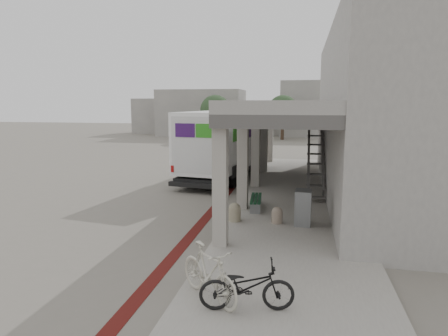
% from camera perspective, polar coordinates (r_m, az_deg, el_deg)
% --- Properties ---
extents(ground, '(120.00, 120.00, 0.00)m').
position_cam_1_polar(ground, '(14.89, -5.72, -6.19)').
color(ground, slate).
rests_on(ground, ground).
extents(bike_lane_stripe, '(0.35, 40.00, 0.01)m').
position_cam_1_polar(bike_lane_stripe, '(16.53, -0.36, -4.56)').
color(bike_lane_stripe, '#4E120F').
rests_on(bike_lane_stripe, ground).
extents(sidewalk, '(4.40, 28.00, 0.12)m').
position_cam_1_polar(sidewalk, '(14.27, 9.95, -6.73)').
color(sidewalk, gray).
rests_on(sidewalk, ground).
extents(transit_building, '(7.60, 17.00, 7.00)m').
position_cam_1_polar(transit_building, '(18.41, 19.51, 7.02)').
color(transit_building, gray).
rests_on(transit_building, ground).
extents(distant_backdrop, '(28.00, 10.00, 6.50)m').
position_cam_1_polar(distant_backdrop, '(50.12, 3.15, 7.85)').
color(distant_backdrop, gray).
rests_on(distant_backdrop, ground).
extents(tree_left, '(3.20, 3.20, 4.80)m').
position_cam_1_polar(tree_left, '(42.73, -1.25, 8.25)').
color(tree_left, '#38281C').
rests_on(tree_left, ground).
extents(tree_mid, '(3.20, 3.20, 4.80)m').
position_cam_1_polar(tree_mid, '(43.78, 8.40, 8.18)').
color(tree_mid, '#38281C').
rests_on(tree_mid, ground).
extents(tree_right, '(3.20, 3.20, 4.80)m').
position_cam_1_polar(tree_right, '(43.11, 19.11, 7.75)').
color(tree_right, '#38281C').
rests_on(tree_right, ground).
extents(fedex_truck, '(3.73, 8.59, 3.54)m').
position_cam_1_polar(fedex_truck, '(21.02, 0.20, 3.63)').
color(fedex_truck, black).
rests_on(fedex_truck, ground).
extents(bench, '(0.50, 1.75, 0.40)m').
position_cam_1_polar(bench, '(14.75, 4.58, -4.67)').
color(bench, slate).
rests_on(bench, sidewalk).
extents(bollard_near, '(0.36, 0.36, 0.54)m').
position_cam_1_polar(bollard_near, '(13.07, 7.59, -6.66)').
color(bollard_near, gray).
rests_on(bollard_near, sidewalk).
extents(bollard_far, '(0.40, 0.40, 0.61)m').
position_cam_1_polar(bollard_far, '(13.18, 1.53, -6.29)').
color(bollard_far, gray).
rests_on(bollard_far, sidewalk).
extents(utility_cabinet, '(0.54, 0.70, 1.12)m').
position_cam_1_polar(utility_cabinet, '(12.97, 11.23, -5.55)').
color(utility_cabinet, gray).
rests_on(utility_cabinet, sidewalk).
extents(bicycle_black, '(1.87, 0.95, 0.94)m').
position_cam_1_polar(bicycle_black, '(7.76, 3.27, -16.52)').
color(bicycle_black, black).
rests_on(bicycle_black, sidewalk).
extents(bicycle_cream, '(1.71, 1.63, 1.11)m').
position_cam_1_polar(bicycle_cream, '(8.08, -2.18, -14.74)').
color(bicycle_cream, beige).
rests_on(bicycle_cream, sidewalk).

